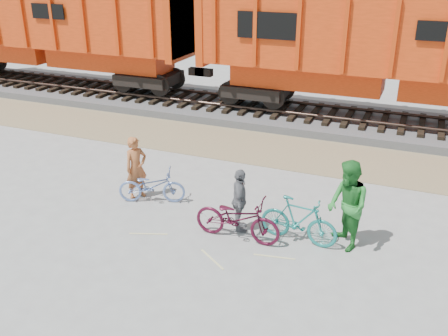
{
  "coord_description": "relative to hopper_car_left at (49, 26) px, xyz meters",
  "views": [
    {
      "loc": [
        4.46,
        -9.44,
        6.03
      ],
      "look_at": [
        -0.04,
        1.5,
        0.92
      ],
      "focal_mm": 40.0,
      "sensor_mm": 36.0,
      "label": 1
    }
  ],
  "objects": [
    {
      "name": "bicycle_maroon",
      "position": [
        12.65,
        -9.2,
        -2.48
      ],
      "size": [
        2.03,
        0.73,
        1.06
      ],
      "primitive_type": "imported",
      "rotation": [
        0.0,
        0.0,
        1.56
      ],
      "color": "#450D22",
      "rests_on": "ground"
    },
    {
      "name": "ground",
      "position": [
        11.67,
        -9.0,
        -3.01
      ],
      "size": [
        120.0,
        120.0,
        0.0
      ],
      "primitive_type": "plane",
      "color": "#9E9E99",
      "rests_on": "ground"
    },
    {
      "name": "gravel_strip",
      "position": [
        11.67,
        -3.5,
        -3.0
      ],
      "size": [
        120.0,
        3.0,
        0.02
      ],
      "primitive_type": "cube",
      "color": "tan",
      "rests_on": "ground"
    },
    {
      "name": "ballast_bed",
      "position": [
        11.67,
        0.0,
        -2.86
      ],
      "size": [
        120.0,
        4.0,
        0.3
      ],
      "primitive_type": "cube",
      "color": "slate",
      "rests_on": "ground"
    },
    {
      "name": "hopper_car_center",
      "position": [
        15.0,
        0.0,
        0.0
      ],
      "size": [
        14.0,
        3.13,
        4.65
      ],
      "color": "black",
      "rests_on": "track"
    },
    {
      "name": "bicycle_blue",
      "position": [
        9.93,
        -8.31,
        -2.55
      ],
      "size": [
        1.84,
        1.18,
        0.91
      ],
      "primitive_type": "imported",
      "rotation": [
        0.0,
        0.0,
        1.93
      ],
      "color": "#647EBA",
      "rests_on": "ground"
    },
    {
      "name": "person_solo",
      "position": [
        9.43,
        -8.21,
        -2.16
      ],
      "size": [
        0.65,
        0.74,
        1.69
      ],
      "primitive_type": "imported",
      "rotation": [
        0.0,
        0.0,
        1.07
      ],
      "color": "#AE5D30",
      "rests_on": "ground"
    },
    {
      "name": "person_man",
      "position": [
        14.96,
        -8.58,
        -1.99
      ],
      "size": [
        1.2,
        1.25,
        2.03
      ],
      "primitive_type": "imported",
      "rotation": [
        0.0,
        0.0,
        -0.96
      ],
      "color": "#267C2E",
      "rests_on": "ground"
    },
    {
      "name": "person_woman",
      "position": [
        12.55,
        -8.8,
        -2.24
      ],
      "size": [
        0.68,
        0.98,
        1.54
      ],
      "primitive_type": "imported",
      "rotation": [
        0.0,
        0.0,
        1.95
      ],
      "color": "slate",
      "rests_on": "ground"
    },
    {
      "name": "hopper_car_left",
      "position": [
        0.0,
        0.0,
        0.0
      ],
      "size": [
        14.0,
        3.13,
        4.65
      ],
      "color": "black",
      "rests_on": "track"
    },
    {
      "name": "bicycle_teal",
      "position": [
        13.96,
        -8.78,
        -2.47
      ],
      "size": [
        1.84,
        0.68,
        1.08
      ],
      "primitive_type": "imported",
      "rotation": [
        0.0,
        0.0,
        1.48
      ],
      "color": "#1D7F78",
      "rests_on": "ground"
    },
    {
      "name": "track",
      "position": [
        11.67,
        0.0,
        -2.53
      ],
      "size": [
        120.0,
        2.6,
        0.24
      ],
      "color": "black",
      "rests_on": "ballast_bed"
    }
  ]
}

